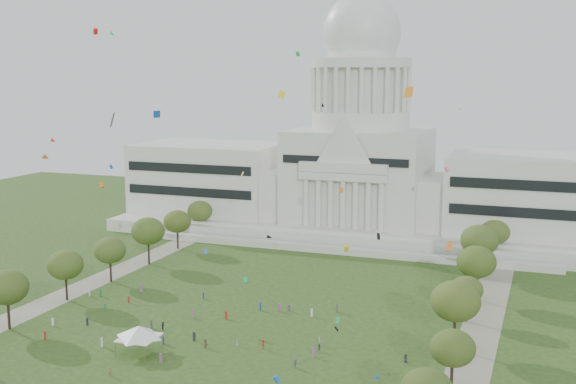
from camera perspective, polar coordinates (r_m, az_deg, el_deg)
The scene contains 28 objects.
ground at distance 141.76m, azimuth -6.45°, elevation -12.43°, with size 400.00×400.00×0.00m, color #2A4619.
capitol at distance 240.48m, azimuth 5.66°, elevation 2.08°, with size 160.00×64.50×91.30m.
path_left at distance 189.96m, azimuth -15.45°, elevation -7.03°, with size 8.00×160.00×0.04m, color gray.
path_right at distance 156.84m, azimuth 14.98°, elevation -10.51°, with size 8.00×160.00×0.04m, color gray.
row_tree_l_1 at distance 160.52m, azimuth -21.32°, elevation -7.03°, with size 8.86×8.86×12.59m.
row_tree_r_1 at distance 124.71m, azimuth 12.89°, elevation -11.94°, with size 7.58×7.58×10.78m.
row_tree_l_2 at distance 176.23m, azimuth -17.19°, elevation -5.53°, with size 8.42×8.42×11.97m.
row_tree_r_2 at distance 142.27m, azimuth 13.11°, elevation -8.40°, with size 9.55×9.55×13.58m.
row_tree_l_3 at distance 188.77m, azimuth -13.90°, elevation -4.50°, with size 8.12×8.12×11.55m.
row_tree_r_3 at distance 159.21m, azimuth 13.94°, elevation -7.50°, with size 7.01×7.01×9.98m.
row_tree_l_4 at distance 203.65m, azimuth -11.00°, elevation -3.05°, with size 9.29×9.29×13.21m.
row_tree_r_4 at distance 173.52m, azimuth 14.67°, elevation -5.37°, with size 9.19×9.19×13.06m.
row_tree_l_5 at distance 220.12m, azimuth -8.74°, elevation -2.32°, with size 8.33×8.33×11.85m.
row_tree_r_5 at distance 193.00m, azimuth 14.90°, elevation -3.71°, with size 9.82×9.82×13.96m.
row_tree_l_6 at distance 236.59m, azimuth -6.97°, elevation -1.51°, with size 8.19×8.19×11.64m.
row_tree_r_6 at distance 210.59m, azimuth 16.02°, elevation -3.08°, with size 8.42×8.42×11.97m.
event_tent at distance 141.90m, azimuth -11.70°, elevation -10.74°, with size 10.04×10.04×5.39m.
person_0 at distance 137.53m, azimuth 9.27°, elevation -12.84°, with size 0.77×0.50×1.58m, color #26262B.
person_2 at distance 140.89m, azimuth 2.50°, elevation -12.19°, with size 0.73×0.45×1.49m, color #4C4C51.
person_3 at distance 142.04m, azimuth -2.01°, elevation -11.92°, with size 1.22×0.63×1.88m, color #B21E1E.
person_4 at distance 143.83m, azimuth -4.06°, elevation -11.74°, with size 0.89×0.48×1.51m, color silver.
person_5 at distance 143.24m, azimuth -6.53°, elevation -11.81°, with size 1.66×0.66×1.79m, color olive.
person_7 at distance 134.12m, azimuth -13.92°, elevation -13.59°, with size 0.58×0.42×1.58m, color olive.
person_8 at distance 153.77m, azimuth -9.84°, elevation -10.39°, with size 0.87×0.53×1.78m, color #26262B.
person_9 at distance 133.37m, azimuth 0.59°, elevation -13.38°, with size 1.17×0.60×1.81m, color #4C4C51.
person_10 at distance 143.85m, azimuth 2.53°, elevation -11.67°, with size 1.02×0.56×1.75m, color silver.
distant_crowd at distance 159.04m, azimuth -8.26°, elevation -9.68°, with size 62.37×38.89×1.92m.
kite_swarm at distance 138.80m, azimuth -5.31°, elevation -0.62°, with size 89.41×107.69×57.66m.
Camera 1 is at (59.82, -117.39, 52.32)m, focal length 45.00 mm.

